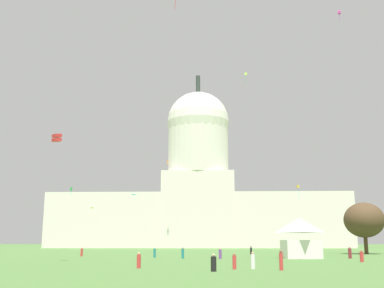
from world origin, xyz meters
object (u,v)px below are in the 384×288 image
object	(u,v)px
person_purple_lawn_far_left	(220,254)
kite_lime_high	(246,76)
person_red_mid_center	(82,252)
person_teal_near_tree_west	(155,253)
person_red_edge_east	(139,261)
capitol_building	(198,193)
person_maroon_back_left	(350,253)
person_white_mid_right	(253,261)
person_teal_deep_crowd	(183,253)
person_red_front_right	(281,261)
kite_gold_mid	(298,187)
tree_east_mid	(364,220)
person_red_back_center	(362,257)
kite_green_low	(71,190)
kite_red_low	(57,138)
person_red_back_right	(234,262)
kite_cyan_low	(133,196)
kite_yellow_low	(91,209)
event_tent	(300,238)
kite_orange_mid	(168,163)
kite_magenta_high	(339,13)
person_black_lawn_far_right	(251,252)
person_black_front_center	(214,264)

from	to	relation	value
person_purple_lawn_far_left	kite_lime_high	world-z (taller)	kite_lime_high
person_purple_lawn_far_left	person_red_mid_center	bearing A→B (deg)	-35.05
person_teal_near_tree_west	person_red_edge_east	size ratio (longest dim) A/B	1.05
person_teal_near_tree_west	capitol_building	bearing A→B (deg)	116.15
person_maroon_back_left	person_white_mid_right	size ratio (longest dim) A/B	1.10
person_teal_deep_crowd	person_maroon_back_left	size ratio (longest dim) A/B	0.95
person_red_front_right	kite_lime_high	size ratio (longest dim) A/B	0.45
person_teal_near_tree_west	kite_gold_mid	size ratio (longest dim) A/B	0.36
tree_east_mid	person_teal_near_tree_west	xyz separation A→B (m)	(-39.82, -21.62, -5.97)
person_red_back_center	kite_green_low	bearing A→B (deg)	51.52
person_teal_deep_crowd	kite_red_low	xyz separation A→B (m)	(-15.05, -14.49, 14.45)
tree_east_mid	person_red_back_center	bearing A→B (deg)	-108.78
person_teal_deep_crowd	kite_lime_high	bearing A→B (deg)	67.67
person_red_mid_center	person_red_back_right	size ratio (longest dim) A/B	1.05
person_teal_deep_crowd	person_red_back_center	world-z (taller)	person_teal_deep_crowd
person_maroon_back_left	kite_lime_high	distance (m)	77.95
person_red_back_right	kite_cyan_low	size ratio (longest dim) A/B	1.07
person_maroon_back_left	kite_gold_mid	distance (m)	84.47
person_teal_near_tree_west	kite_yellow_low	distance (m)	67.34
event_tent	person_red_front_right	world-z (taller)	event_tent
person_red_front_right	kite_red_low	distance (m)	32.23
person_teal_deep_crowd	kite_red_low	bearing A→B (deg)	-144.46
kite_green_low	kite_orange_mid	size ratio (longest dim) A/B	1.57
event_tent	person_teal_near_tree_west	bearing A→B (deg)	173.03
capitol_building	person_teal_deep_crowd	size ratio (longest dim) A/B	71.62
person_maroon_back_left	kite_yellow_low	size ratio (longest dim) A/B	1.44
person_purple_lawn_far_left	kite_orange_mid	world-z (taller)	kite_orange_mid
person_red_front_right	person_purple_lawn_far_left	bearing A→B (deg)	129.27
kite_orange_mid	kite_yellow_low	distance (m)	37.79
kite_gold_mid	kite_lime_high	distance (m)	41.98
kite_gold_mid	kite_magenta_high	distance (m)	59.09
kite_green_low	tree_east_mid	bearing A→B (deg)	148.82
tree_east_mid	person_red_back_right	bearing A→B (deg)	-118.85
person_red_front_right	person_red_edge_east	size ratio (longest dim) A/B	1.18
kite_cyan_low	kite_gold_mid	world-z (taller)	kite_gold_mid
kite_orange_mid	person_black_lawn_far_right	bearing A→B (deg)	79.89
kite_green_low	kite_orange_mid	world-z (taller)	kite_orange_mid
person_purple_lawn_far_left	person_red_front_right	world-z (taller)	person_red_front_right
kite_cyan_low	event_tent	bearing A→B (deg)	90.23
tree_east_mid	person_teal_near_tree_west	world-z (taller)	tree_east_mid
person_teal_deep_crowd	tree_east_mid	bearing A→B (deg)	27.66
capitol_building	person_black_front_center	bearing A→B (deg)	-88.13
person_red_back_center	kite_lime_high	xyz separation A→B (m)	(-7.68, 71.56, 49.81)
person_teal_near_tree_west	person_red_front_right	bearing A→B (deg)	-36.86
person_red_back_right	kite_cyan_low	bearing A→B (deg)	102.37
person_white_mid_right	person_red_front_right	bearing A→B (deg)	170.22
person_black_front_center	person_red_back_right	distance (m)	3.75
person_teal_near_tree_west	person_red_back_right	distance (m)	32.74
capitol_building	person_red_back_right	distance (m)	143.56
person_teal_deep_crowd	person_red_front_right	size ratio (longest dim) A/B	0.93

